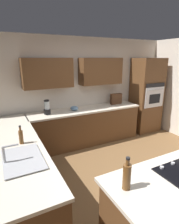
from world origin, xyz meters
name	(u,v)px	position (x,y,z in m)	size (l,w,h in m)	color
ground_plane	(132,178)	(0.00, 0.00, 0.00)	(14.00, 14.00, 0.00)	brown
wall_back	(81,86)	(0.07, -2.05, 1.41)	(6.00, 0.44, 2.60)	silver
lower_cabinets_back	(86,127)	(0.10, -1.72, 0.43)	(2.80, 0.60, 0.86)	brown
countertop_back	(86,110)	(0.10, -1.72, 0.88)	(2.84, 0.64, 0.04)	silver
lower_cabinets_side	(21,169)	(1.82, -0.55, 0.43)	(0.60, 2.90, 0.86)	brown
countertop_side	(17,143)	(1.82, -0.55, 0.88)	(0.64, 2.94, 0.04)	silver
wall_oven	(146,96)	(-1.85, -1.72, 1.05)	(0.80, 0.66, 2.10)	brown
sink_unit	(22,159)	(1.83, 0.03, 0.92)	(0.46, 0.70, 0.23)	#515456
blender	(47,108)	(1.05, -1.74, 1.04)	(0.15, 0.15, 0.32)	black
mixing_bowl	(74,108)	(0.40, -1.74, 0.95)	(0.19, 0.19, 0.10)	#668CB2
spice_rack	(116,99)	(-0.85, -1.80, 1.04)	(0.32, 0.11, 0.29)	#472B19
dish_soap_bottle	(21,137)	(1.77, -0.45, 1.01)	(0.06, 0.06, 0.28)	brown
oil_bottle	(127,176)	(1.01, 1.03, 1.04)	(0.08, 0.08, 0.34)	brown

